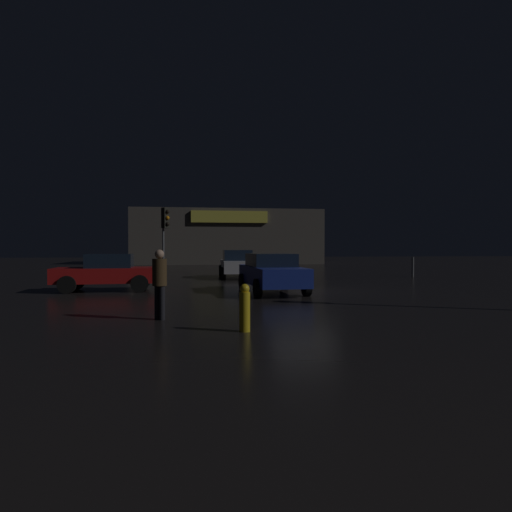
{
  "coord_description": "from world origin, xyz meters",
  "views": [
    {
      "loc": [
        -4.35,
        -16.91,
        1.71
      ],
      "look_at": [
        -1.41,
        3.57,
        1.3
      ],
      "focal_mm": 31.17,
      "sensor_mm": 36.0,
      "label": 1
    }
  ],
  "objects_px": {
    "car_far": "(108,272)",
    "fire_hydrant": "(245,308)",
    "store_building": "(226,237)",
    "pedestrian": "(160,279)",
    "traffic_signal_opposite": "(165,225)",
    "car_crossing": "(237,264)",
    "car_near": "(272,272)"
  },
  "relations": [
    {
      "from": "car_far",
      "to": "fire_hydrant",
      "type": "bearing_deg",
      "value": -64.47
    },
    {
      "from": "store_building",
      "to": "fire_hydrant",
      "type": "bearing_deg",
      "value": -93.76
    },
    {
      "from": "pedestrian",
      "to": "car_far",
      "type": "bearing_deg",
      "value": 109.01
    },
    {
      "from": "traffic_signal_opposite",
      "to": "car_crossing",
      "type": "xyz_separation_m",
      "value": [
        3.82,
        1.95,
        -2.03
      ]
    },
    {
      "from": "traffic_signal_opposite",
      "to": "store_building",
      "type": "bearing_deg",
      "value": 78.88
    },
    {
      "from": "store_building",
      "to": "car_near",
      "type": "bearing_deg",
      "value": -91.14
    },
    {
      "from": "car_near",
      "to": "pedestrian",
      "type": "bearing_deg",
      "value": -122.55
    },
    {
      "from": "pedestrian",
      "to": "fire_hydrant",
      "type": "xyz_separation_m",
      "value": [
        1.82,
        -1.76,
        -0.48
      ]
    },
    {
      "from": "store_building",
      "to": "car_crossing",
      "type": "relative_size",
      "value": 4.74
    },
    {
      "from": "traffic_signal_opposite",
      "to": "fire_hydrant",
      "type": "xyz_separation_m",
      "value": [
        2.39,
        -13.7,
        -2.33
      ]
    },
    {
      "from": "car_crossing",
      "to": "pedestrian",
      "type": "relative_size",
      "value": 2.45
    },
    {
      "from": "traffic_signal_opposite",
      "to": "car_crossing",
      "type": "height_order",
      "value": "traffic_signal_opposite"
    },
    {
      "from": "car_near",
      "to": "fire_hydrant",
      "type": "distance_m",
      "value": 7.88
    },
    {
      "from": "car_crossing",
      "to": "car_far",
      "type": "bearing_deg",
      "value": -131.26
    },
    {
      "from": "car_near",
      "to": "fire_hydrant",
      "type": "relative_size",
      "value": 4.73
    },
    {
      "from": "pedestrian",
      "to": "store_building",
      "type": "bearing_deg",
      "value": 83.28
    },
    {
      "from": "car_crossing",
      "to": "traffic_signal_opposite",
      "type": "bearing_deg",
      "value": -152.89
    },
    {
      "from": "car_near",
      "to": "car_far",
      "type": "relative_size",
      "value": 1.15
    },
    {
      "from": "car_far",
      "to": "fire_hydrant",
      "type": "height_order",
      "value": "car_far"
    },
    {
      "from": "traffic_signal_opposite",
      "to": "car_near",
      "type": "bearing_deg",
      "value": -54.53
    },
    {
      "from": "pedestrian",
      "to": "fire_hydrant",
      "type": "bearing_deg",
      "value": -44.13
    },
    {
      "from": "store_building",
      "to": "pedestrian",
      "type": "distance_m",
      "value": 37.39
    },
    {
      "from": "fire_hydrant",
      "to": "pedestrian",
      "type": "bearing_deg",
      "value": 135.87
    },
    {
      "from": "store_building",
      "to": "traffic_signal_opposite",
      "type": "height_order",
      "value": "store_building"
    },
    {
      "from": "pedestrian",
      "to": "fire_hydrant",
      "type": "height_order",
      "value": "pedestrian"
    },
    {
      "from": "car_near",
      "to": "car_crossing",
      "type": "bearing_deg",
      "value": 93.6
    },
    {
      "from": "car_crossing",
      "to": "pedestrian",
      "type": "xyz_separation_m",
      "value": [
        -3.24,
        -13.89,
        0.18
      ]
    },
    {
      "from": "traffic_signal_opposite",
      "to": "car_near",
      "type": "relative_size",
      "value": 0.8
    },
    {
      "from": "traffic_signal_opposite",
      "to": "car_near",
      "type": "height_order",
      "value": "traffic_signal_opposite"
    },
    {
      "from": "store_building",
      "to": "car_crossing",
      "type": "xyz_separation_m",
      "value": [
        -1.13,
        -23.2,
        -2.0
      ]
    },
    {
      "from": "car_near",
      "to": "car_crossing",
      "type": "height_order",
      "value": "car_crossing"
    },
    {
      "from": "store_building",
      "to": "traffic_signal_opposite",
      "type": "bearing_deg",
      "value": -101.12
    }
  ]
}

